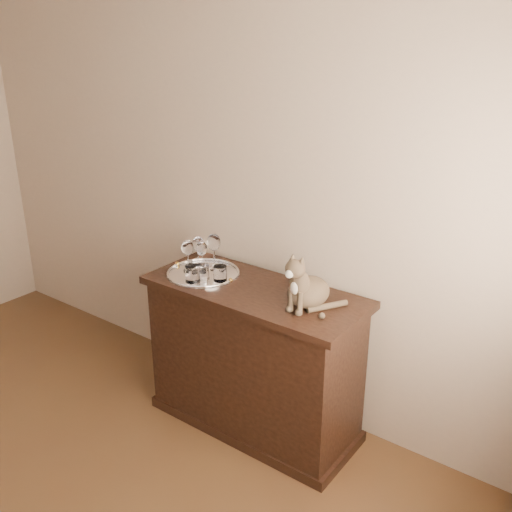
{
  "coord_description": "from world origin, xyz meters",
  "views": [
    {
      "loc": [
        2.21,
        -0.23,
        2.1
      ],
      "look_at": [
        0.61,
        1.95,
        1.03
      ],
      "focal_mm": 40.0,
      "sensor_mm": 36.0,
      "label": 1
    }
  ],
  "objects_px": {
    "tray": "(203,274)",
    "cat": "(309,278)",
    "tumbler_a": "(203,272)",
    "wine_glass_a": "(198,252)",
    "tumbler_c": "(220,273)",
    "wine_glass_d": "(202,256)",
    "tumbler_b": "(193,274)",
    "wine_glass_c": "(188,256)",
    "wine_glass_b": "(214,251)",
    "sideboard": "(254,359)"
  },
  "relations": [
    {
      "from": "wine_glass_d",
      "to": "tumbler_c",
      "type": "height_order",
      "value": "wine_glass_d"
    },
    {
      "from": "wine_glass_b",
      "to": "tumbler_a",
      "type": "relative_size",
      "value": 2.55
    },
    {
      "from": "tray",
      "to": "wine_glass_a",
      "type": "height_order",
      "value": "wine_glass_a"
    },
    {
      "from": "tumbler_b",
      "to": "cat",
      "type": "bearing_deg",
      "value": 12.08
    },
    {
      "from": "wine_glass_c",
      "to": "cat",
      "type": "relative_size",
      "value": 0.61
    },
    {
      "from": "tumbler_b",
      "to": "wine_glass_a",
      "type": "bearing_deg",
      "value": 122.62
    },
    {
      "from": "sideboard",
      "to": "wine_glass_b",
      "type": "height_order",
      "value": "wine_glass_b"
    },
    {
      "from": "wine_glass_d",
      "to": "tumbler_c",
      "type": "bearing_deg",
      "value": -16.29
    },
    {
      "from": "sideboard",
      "to": "tray",
      "type": "height_order",
      "value": "tray"
    },
    {
      "from": "tumbler_b",
      "to": "cat",
      "type": "relative_size",
      "value": 0.31
    },
    {
      "from": "sideboard",
      "to": "tumbler_c",
      "type": "relative_size",
      "value": 14.62
    },
    {
      "from": "wine_glass_b",
      "to": "wine_glass_c",
      "type": "bearing_deg",
      "value": -129.21
    },
    {
      "from": "wine_glass_b",
      "to": "tumbler_c",
      "type": "relative_size",
      "value": 2.5
    },
    {
      "from": "wine_glass_d",
      "to": "tumbler_c",
      "type": "xyz_separation_m",
      "value": [
        0.17,
        -0.05,
        -0.04
      ]
    },
    {
      "from": "wine_glass_d",
      "to": "tumbler_b",
      "type": "xyz_separation_m",
      "value": [
        0.06,
        -0.15,
        -0.04
      ]
    },
    {
      "from": "tray",
      "to": "cat",
      "type": "relative_size",
      "value": 1.36
    },
    {
      "from": "wine_glass_b",
      "to": "wine_glass_d",
      "type": "height_order",
      "value": "wine_glass_b"
    },
    {
      "from": "wine_glass_a",
      "to": "wine_glass_d",
      "type": "xyz_separation_m",
      "value": [
        0.04,
        -0.02,
        -0.01
      ]
    },
    {
      "from": "wine_glass_c",
      "to": "wine_glass_a",
      "type": "bearing_deg",
      "value": 81.56
    },
    {
      "from": "tumbler_b",
      "to": "tumbler_c",
      "type": "distance_m",
      "value": 0.15
    },
    {
      "from": "sideboard",
      "to": "wine_glass_c",
      "type": "height_order",
      "value": "wine_glass_c"
    },
    {
      "from": "tumbler_a",
      "to": "cat",
      "type": "distance_m",
      "value": 0.63
    },
    {
      "from": "sideboard",
      "to": "tray",
      "type": "relative_size",
      "value": 3.0
    },
    {
      "from": "wine_glass_d",
      "to": "tumbler_a",
      "type": "bearing_deg",
      "value": -46.74
    },
    {
      "from": "tumbler_c",
      "to": "sideboard",
      "type": "bearing_deg",
      "value": 11.12
    },
    {
      "from": "sideboard",
      "to": "tumbler_a",
      "type": "bearing_deg",
      "value": -164.56
    },
    {
      "from": "tray",
      "to": "wine_glass_a",
      "type": "relative_size",
      "value": 2.21
    },
    {
      "from": "wine_glass_a",
      "to": "tumbler_a",
      "type": "distance_m",
      "value": 0.18
    },
    {
      "from": "wine_glass_a",
      "to": "wine_glass_c",
      "type": "xyz_separation_m",
      "value": [
        -0.01,
        -0.07,
        -0.0
      ]
    },
    {
      "from": "wine_glass_c",
      "to": "tumbler_b",
      "type": "xyz_separation_m",
      "value": [
        0.12,
        -0.09,
        -0.05
      ]
    },
    {
      "from": "tray",
      "to": "wine_glass_b",
      "type": "relative_size",
      "value": 1.95
    },
    {
      "from": "wine_glass_d",
      "to": "sideboard",
      "type": "bearing_deg",
      "value": -1.76
    },
    {
      "from": "tumbler_b",
      "to": "tumbler_c",
      "type": "bearing_deg",
      "value": 41.8
    },
    {
      "from": "wine_glass_a",
      "to": "tumbler_b",
      "type": "relative_size",
      "value": 2.01
    },
    {
      "from": "wine_glass_b",
      "to": "wine_glass_c",
      "type": "distance_m",
      "value": 0.15
    },
    {
      "from": "cat",
      "to": "wine_glass_c",
      "type": "bearing_deg",
      "value": -171.08
    },
    {
      "from": "wine_glass_a",
      "to": "tumbler_a",
      "type": "relative_size",
      "value": 2.25
    },
    {
      "from": "tray",
      "to": "tumbler_a",
      "type": "xyz_separation_m",
      "value": [
        0.05,
        -0.06,
        0.04
      ]
    },
    {
      "from": "tray",
      "to": "wine_glass_d",
      "type": "relative_size",
      "value": 2.37
    },
    {
      "from": "tray",
      "to": "cat",
      "type": "height_order",
      "value": "cat"
    },
    {
      "from": "wine_glass_d",
      "to": "wine_glass_c",
      "type": "bearing_deg",
      "value": -135.96
    },
    {
      "from": "wine_glass_b",
      "to": "cat",
      "type": "height_order",
      "value": "cat"
    },
    {
      "from": "tumbler_a",
      "to": "tumbler_c",
      "type": "distance_m",
      "value": 0.1
    },
    {
      "from": "tray",
      "to": "wine_glass_c",
      "type": "bearing_deg",
      "value": -167.77
    },
    {
      "from": "cat",
      "to": "tumbler_b",
      "type": "bearing_deg",
      "value": -162.22
    },
    {
      "from": "tray",
      "to": "tumbler_a",
      "type": "relative_size",
      "value": 4.96
    },
    {
      "from": "sideboard",
      "to": "tumbler_c",
      "type": "bearing_deg",
      "value": -168.88
    },
    {
      "from": "tumbler_c",
      "to": "cat",
      "type": "bearing_deg",
      "value": 4.23
    },
    {
      "from": "wine_glass_d",
      "to": "tumbler_c",
      "type": "relative_size",
      "value": 2.06
    },
    {
      "from": "tumbler_b",
      "to": "tumbler_c",
      "type": "relative_size",
      "value": 1.1
    }
  ]
}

